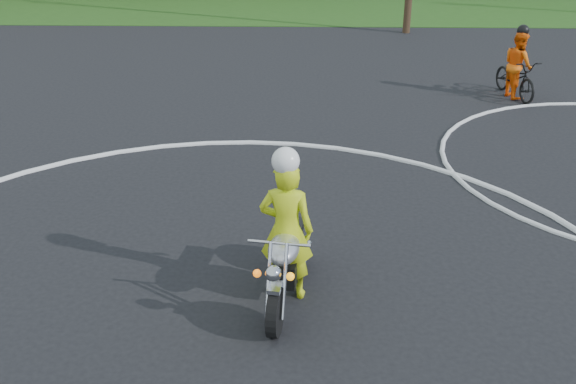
{
  "coord_description": "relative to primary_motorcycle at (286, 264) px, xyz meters",
  "views": [
    {
      "loc": [
        1.18,
        -3.95,
        4.97
      ],
      "look_at": [
        0.95,
        4.24,
        1.1
      ],
      "focal_mm": 40.0,
      "sensor_mm": 36.0,
      "label": 1
    }
  ],
  "objects": [
    {
      "name": "grass_strip",
      "position": [
        -0.95,
        23.8,
        -0.55
      ],
      "size": [
        120.0,
        10.0,
        0.02
      ],
      "primitive_type": "cube",
      "color": "#1E4714",
      "rests_on": "ground"
    },
    {
      "name": "rider_second_grp",
      "position": [
        5.72,
        9.45,
        0.1
      ],
      "size": [
        1.08,
        2.06,
        1.89
      ],
      "rotation": [
        0.0,
        0.0,
        0.21
      ],
      "color": "black",
      "rests_on": "ground"
    },
    {
      "name": "primary_motorcycle",
      "position": [
        0.0,
        0.0,
        0.0
      ],
      "size": [
        0.8,
        2.19,
        1.16
      ],
      "rotation": [
        0.0,
        0.0,
        -0.14
      ],
      "color": "black",
      "rests_on": "ground"
    },
    {
      "name": "course_markings",
      "position": [
        1.22,
        1.16,
        -0.55
      ],
      "size": [
        19.05,
        19.05,
        0.12
      ],
      "color": "silver",
      "rests_on": "ground"
    },
    {
      "name": "rider_primary_grp",
      "position": [
        0.0,
        0.14,
        0.47
      ],
      "size": [
        0.77,
        0.56,
        2.15
      ],
      "rotation": [
        0.0,
        0.0,
        -0.14
      ],
      "color": "#C8DD17",
      "rests_on": "ground"
    }
  ]
}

